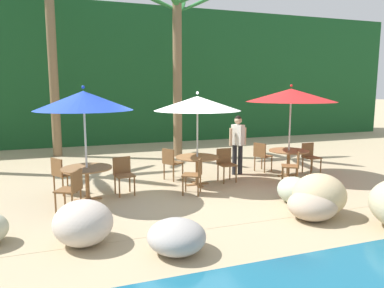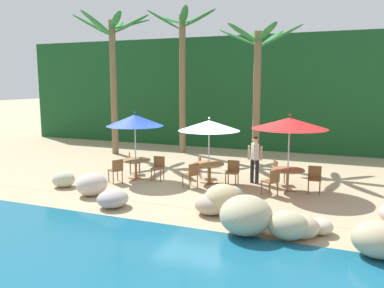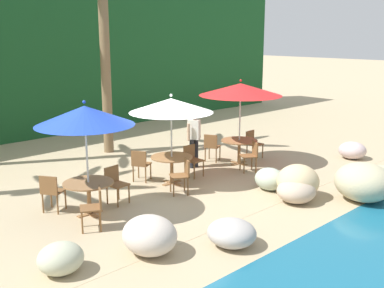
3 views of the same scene
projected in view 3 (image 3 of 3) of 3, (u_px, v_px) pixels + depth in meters
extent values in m
plane|color=tan|center=(166.00, 190.00, 12.02)|extent=(120.00, 120.00, 0.00)
cube|color=tan|center=(166.00, 189.00, 12.02)|extent=(18.00, 5.20, 0.01)
cube|color=#194C23|center=(7.00, 57.00, 17.63)|extent=(28.00, 2.40, 6.00)
ellipsoid|color=#D0B687|center=(298.00, 181.00, 11.32)|extent=(1.02, 1.01, 0.83)
ellipsoid|color=#BDB28B|center=(381.00, 178.00, 11.83)|extent=(0.96, 0.83, 0.66)
ellipsoid|color=beige|center=(369.00, 173.00, 12.75)|extent=(0.62, 0.64, 0.38)
ellipsoid|color=#B9B08B|center=(364.00, 182.00, 11.12)|extent=(1.25, 1.38, 0.93)
ellipsoid|color=#A8B6A0|center=(270.00, 179.00, 11.94)|extent=(0.68, 0.80, 0.57)
ellipsoid|color=#C3ACAC|center=(352.00, 150.00, 14.90)|extent=(0.81, 0.86, 0.54)
ellipsoid|color=beige|center=(150.00, 235.00, 8.47)|extent=(0.95, 1.06, 0.71)
ellipsoid|color=#B3B698|center=(61.00, 258.00, 7.80)|extent=(0.78, 0.73, 0.53)
ellipsoid|color=#ADA6A1|center=(232.00, 233.00, 8.81)|extent=(0.89, 0.95, 0.51)
ellipsoid|color=#CDB192|center=(377.00, 177.00, 12.14)|extent=(0.93, 0.80, 0.55)
ellipsoid|color=tan|center=(296.00, 191.00, 11.06)|extent=(0.94, 0.90, 0.56)
cylinder|color=silver|center=(87.00, 164.00, 10.12)|extent=(0.04, 0.04, 2.31)
cone|color=blue|center=(85.00, 115.00, 9.88)|extent=(2.10, 2.10, 0.41)
sphere|color=blue|center=(84.00, 102.00, 9.81)|extent=(0.07, 0.07, 0.07)
cube|color=olive|center=(90.00, 214.00, 10.38)|extent=(0.60, 0.12, 0.03)
cube|color=olive|center=(90.00, 214.00, 10.38)|extent=(0.12, 0.60, 0.03)
cylinder|color=olive|center=(89.00, 198.00, 10.30)|extent=(0.09, 0.09, 0.71)
cylinder|color=olive|center=(88.00, 183.00, 10.22)|extent=(1.10, 1.10, 0.03)
cylinder|color=brown|center=(129.00, 194.00, 11.01)|extent=(0.04, 0.04, 0.45)
cylinder|color=brown|center=(118.00, 198.00, 10.74)|extent=(0.04, 0.04, 0.45)
cylinder|color=brown|center=(119.00, 191.00, 11.23)|extent=(0.04, 0.04, 0.45)
cylinder|color=brown|center=(107.00, 195.00, 10.96)|extent=(0.04, 0.04, 0.45)
cube|color=brown|center=(118.00, 185.00, 10.93)|extent=(0.47, 0.47, 0.03)
cube|color=brown|center=(112.00, 175.00, 11.00)|extent=(0.42, 0.09, 0.42)
cylinder|color=brown|center=(51.00, 198.00, 10.74)|extent=(0.04, 0.04, 0.45)
cylinder|color=brown|center=(66.00, 199.00, 10.66)|extent=(0.04, 0.04, 0.45)
cylinder|color=brown|center=(43.00, 204.00, 10.40)|extent=(0.04, 0.04, 0.45)
cylinder|color=brown|center=(58.00, 205.00, 10.32)|extent=(0.04, 0.04, 0.45)
cube|color=brown|center=(54.00, 191.00, 10.47)|extent=(0.58, 0.58, 0.03)
cube|color=brown|center=(48.00, 186.00, 10.24)|extent=(0.26, 0.37, 0.42)
cylinder|color=brown|center=(82.00, 223.00, 9.32)|extent=(0.04, 0.04, 0.45)
cylinder|color=brown|center=(82.00, 217.00, 9.66)|extent=(0.04, 0.04, 0.45)
cylinder|color=brown|center=(101.00, 222.00, 9.41)|extent=(0.04, 0.04, 0.45)
cylinder|color=brown|center=(100.00, 215.00, 9.74)|extent=(0.04, 0.04, 0.45)
cube|color=brown|center=(90.00, 208.00, 9.48)|extent=(0.57, 0.57, 0.03)
cube|color=brown|center=(100.00, 198.00, 9.48)|extent=(0.24, 0.38, 0.42)
cylinder|color=silver|center=(172.00, 143.00, 12.25)|extent=(0.04, 0.04, 2.19)
cone|color=white|center=(171.00, 105.00, 12.02)|extent=(2.17, 2.17, 0.36)
sphere|color=white|center=(171.00, 95.00, 11.96)|extent=(0.07, 0.07, 0.07)
cube|color=olive|center=(172.00, 183.00, 12.50)|extent=(0.60, 0.12, 0.03)
cube|color=olive|center=(172.00, 183.00, 12.50)|extent=(0.12, 0.60, 0.03)
cylinder|color=olive|center=(172.00, 170.00, 12.42)|extent=(0.09, 0.09, 0.71)
cylinder|color=olive|center=(172.00, 157.00, 12.34)|extent=(1.10, 1.10, 0.03)
cylinder|color=brown|center=(203.00, 169.00, 13.05)|extent=(0.04, 0.04, 0.45)
cylinder|color=brown|center=(194.00, 171.00, 12.80)|extent=(0.04, 0.04, 0.45)
cylinder|color=brown|center=(194.00, 166.00, 13.29)|extent=(0.04, 0.04, 0.45)
cylinder|color=brown|center=(185.00, 169.00, 13.04)|extent=(0.04, 0.04, 0.45)
cube|color=brown|center=(194.00, 161.00, 12.99)|extent=(0.43, 0.43, 0.03)
cube|color=brown|center=(189.00, 152.00, 13.08)|extent=(0.42, 0.05, 0.42)
cylinder|color=brown|center=(139.00, 170.00, 12.91)|extent=(0.04, 0.04, 0.45)
cylinder|color=brown|center=(151.00, 171.00, 12.81)|extent=(0.04, 0.04, 0.45)
cylinder|color=brown|center=(133.00, 174.00, 12.58)|extent=(0.04, 0.04, 0.45)
cylinder|color=brown|center=(146.00, 175.00, 12.48)|extent=(0.04, 0.04, 0.45)
cube|color=brown|center=(142.00, 164.00, 12.64)|extent=(0.57, 0.57, 0.03)
cube|color=brown|center=(139.00, 159.00, 12.41)|extent=(0.24, 0.38, 0.42)
cylinder|color=brown|center=(174.00, 188.00, 11.44)|extent=(0.04, 0.04, 0.45)
cylinder|color=brown|center=(171.00, 184.00, 11.78)|extent=(0.04, 0.04, 0.45)
cylinder|color=brown|center=(188.00, 187.00, 11.53)|extent=(0.04, 0.04, 0.45)
cylinder|color=brown|center=(184.00, 182.00, 11.86)|extent=(0.04, 0.04, 0.45)
cube|color=brown|center=(179.00, 176.00, 11.60)|extent=(0.57, 0.57, 0.03)
cube|color=brown|center=(187.00, 168.00, 11.60)|extent=(0.24, 0.38, 0.42)
cylinder|color=silver|center=(240.00, 126.00, 14.11)|extent=(0.04, 0.04, 2.37)
cone|color=red|center=(241.00, 89.00, 13.86)|extent=(2.46, 2.46, 0.36)
sphere|color=red|center=(241.00, 80.00, 13.80)|extent=(0.07, 0.07, 0.07)
cube|color=olive|center=(239.00, 163.00, 14.38)|extent=(0.60, 0.12, 0.03)
cube|color=olive|center=(239.00, 163.00, 14.38)|extent=(0.12, 0.60, 0.03)
cylinder|color=olive|center=(239.00, 152.00, 14.30)|extent=(0.09, 0.09, 0.71)
cylinder|color=olive|center=(239.00, 141.00, 14.22)|extent=(1.10, 1.10, 0.03)
cylinder|color=brown|center=(263.00, 151.00, 14.97)|extent=(0.04, 0.04, 0.45)
cylinder|color=brown|center=(256.00, 153.00, 14.71)|extent=(0.04, 0.04, 0.45)
cylinder|color=brown|center=(253.00, 150.00, 15.20)|extent=(0.04, 0.04, 0.45)
cylinder|color=brown|center=(247.00, 152.00, 14.94)|extent=(0.04, 0.04, 0.45)
cube|color=brown|center=(255.00, 144.00, 14.90)|extent=(0.45, 0.45, 0.03)
cube|color=brown|center=(250.00, 137.00, 14.98)|extent=(0.42, 0.07, 0.42)
cylinder|color=brown|center=(209.00, 152.00, 14.87)|extent=(0.04, 0.04, 0.45)
cylinder|color=brown|center=(220.00, 153.00, 14.74)|extent=(0.04, 0.04, 0.45)
cylinder|color=brown|center=(205.00, 155.00, 14.55)|extent=(0.04, 0.04, 0.45)
cylinder|color=brown|center=(216.00, 156.00, 14.42)|extent=(0.04, 0.04, 0.45)
cube|color=brown|center=(213.00, 146.00, 14.59)|extent=(0.55, 0.55, 0.03)
cube|color=brown|center=(211.00, 142.00, 14.36)|extent=(0.20, 0.40, 0.42)
cylinder|color=brown|center=(244.00, 166.00, 13.32)|extent=(0.04, 0.04, 0.45)
cylinder|color=brown|center=(240.00, 163.00, 13.66)|extent=(0.04, 0.04, 0.45)
cylinder|color=brown|center=(256.00, 165.00, 13.39)|extent=(0.04, 0.04, 0.45)
cylinder|color=brown|center=(252.00, 162.00, 13.73)|extent=(0.04, 0.04, 0.45)
cube|color=brown|center=(248.00, 156.00, 13.47)|extent=(0.58, 0.58, 0.03)
cube|color=brown|center=(255.00, 149.00, 13.46)|extent=(0.25, 0.38, 0.42)
cylinder|color=brown|center=(105.00, 66.00, 15.18)|extent=(0.32, 0.32, 5.71)
cylinder|color=#232328|center=(192.00, 154.00, 13.84)|extent=(0.13, 0.13, 0.86)
cylinder|color=#232328|center=(196.00, 153.00, 13.96)|extent=(0.13, 0.13, 0.86)
cube|color=silver|center=(194.00, 129.00, 13.74)|extent=(0.34, 0.39, 0.58)
cylinder|color=#D6AD89|center=(188.00, 132.00, 13.60)|extent=(0.08, 0.08, 0.50)
cylinder|color=#D6AD89|center=(199.00, 130.00, 13.90)|extent=(0.08, 0.08, 0.50)
sphere|color=#D6AD89|center=(194.00, 115.00, 13.64)|extent=(0.21, 0.21, 0.21)
sphere|color=black|center=(194.00, 114.00, 13.63)|extent=(0.18, 0.18, 0.18)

